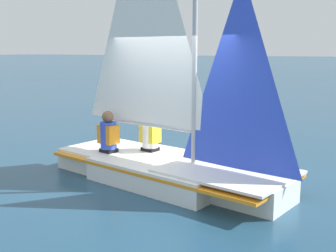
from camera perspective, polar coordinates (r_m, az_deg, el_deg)
name	(u,v)px	position (r m, az deg, el deg)	size (l,w,h in m)	color
ground_plane	(168,181)	(7.46, 0.00, -7.47)	(260.00, 260.00, 0.00)	navy
sailboat_main	(167,144)	(7.30, -0.18, -2.41)	(4.61, 2.59, 5.19)	white
sailor_helm	(150,138)	(7.96, -2.43, -1.64)	(0.39, 0.36, 1.16)	black
sailor_crew	(108,140)	(7.93, -8.07, -1.86)	(0.39, 0.36, 1.16)	black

